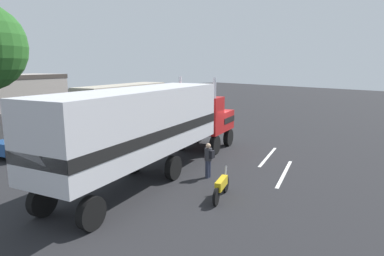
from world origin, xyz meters
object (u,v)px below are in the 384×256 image
object	(u,v)px
semi_truck	(153,123)
parked_bus	(124,99)
parked_car	(34,139)
motorcycle	(221,186)
person_bystander	(209,159)

from	to	relation	value
semi_truck	parked_bus	xyz separation A→B (m)	(6.83, 14.92, -0.46)
parked_bus	parked_car	xyz separation A→B (m)	(-9.89, -6.82, -1.26)
parked_bus	motorcycle	size ratio (longest dim) A/B	5.85
semi_truck	person_bystander	distance (m)	3.05
person_bystander	parked_bus	bearing A→B (deg)	73.12
semi_truck	person_bystander	bearing A→B (deg)	-48.26
semi_truck	motorcycle	xyz separation A→B (m)	(0.42, -4.01, -2.04)
person_bystander	parked_bus	world-z (taller)	parked_bus
parked_car	motorcycle	xyz separation A→B (m)	(3.49, -12.11, -0.33)
parked_car	motorcycle	bearing A→B (deg)	-73.94
semi_truck	person_bystander	xyz separation A→B (m)	(1.72, -1.92, -1.63)
person_bystander	motorcycle	size ratio (longest dim) A/B	0.86
semi_truck	parked_car	distance (m)	8.82
parked_bus	motorcycle	xyz separation A→B (m)	(-6.40, -18.93, -1.58)
semi_truck	parked_car	bearing A→B (deg)	110.73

